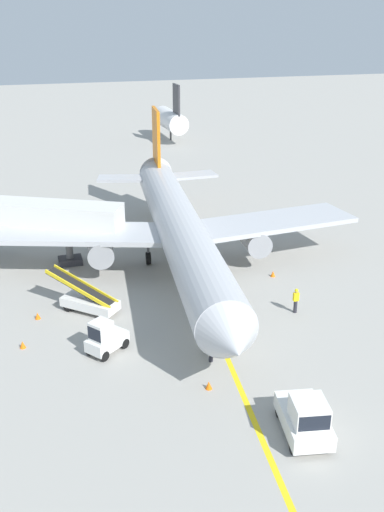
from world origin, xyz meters
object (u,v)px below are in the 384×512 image
Objects in this scene: airliner at (179,227)px; pushback_tug at (305,418)px; ground_crew_marshaller at (296,300)px; safety_cone_tail_area at (38,316)px; jet_bridge at (28,218)px; belt_loader_forward_hold at (88,300)px; baggage_tug_near_wing at (105,338)px; ground_crew_wing_walker at (211,347)px; safety_cone_nose_right at (23,345)px; safety_cone_wingtip_left at (64,272)px; safety_cone_nose_left at (209,385)px; safety_cone_wingtip_right at (273,274)px.

airliner reaches higher than pushback_tug.
airliner is 20.78× the size of ground_crew_marshaller.
pushback_tug is at bearing -114.51° from ground_crew_marshaller.
jet_bridge is at bearing 89.04° from safety_cone_tail_area.
ground_crew_marshaller is at bearing 65.49° from pushback_tug.
airliner is at bearing 120.77° from ground_crew_marshaller.
baggage_tug_near_wing is at bearing -87.48° from belt_loader_forward_hold.
safety_cone_nose_right is (-10.00, 4.55, -0.69)m from ground_crew_wing_walker.
ground_crew_marshaller is at bearing -59.23° from airliner.
safety_cone_tail_area is at bearing 165.98° from ground_crew_marshaller.
safety_cone_wingtip_left and safety_cone_tail_area have the same top height.
jet_bridge reaches higher than safety_cone_nose_right.
ground_crew_marshaller is 16.59m from safety_cone_tail_area.
safety_cone_nose_left is 14.93m from safety_cone_wingtip_right.
jet_bridge is 4.66× the size of baggage_tug_near_wing.
safety_cone_nose_left is 11.43m from safety_cone_nose_right.
pushback_tug is 8.84× the size of safety_cone_wingtip_right.
jet_bridge is 21.95m from safety_cone_nose_left.
baggage_tug_near_wing is 6.13× the size of safety_cone_nose_left.
baggage_tug_near_wing is 6.13× the size of safety_cone_wingtip_left.
safety_cone_tail_area is (-0.17, -9.90, -3.32)m from jet_bridge.
safety_cone_nose_right is at bearing 142.48° from safety_cone_nose_left.
belt_loader_forward_hold is 13.87m from safety_cone_wingtip_right.
ground_crew_wing_walker reaches higher than safety_cone_nose_left.
baggage_tug_near_wing is (3.35, -15.14, -2.62)m from jet_bridge.
safety_cone_wingtip_right is at bearing 26.71° from baggage_tug_near_wing.
safety_cone_tail_area is (-17.06, -1.58, 0.00)m from safety_cone_wingtip_right.
safety_cone_nose_left and safety_cone_tail_area have the same top height.
safety_cone_wingtip_left is (-8.53, 1.55, -3.20)m from airliner.
safety_cone_wingtip_left is at bearing 96.18° from baggage_tug_near_wing.
airliner is at bearing 79.79° from safety_cone_nose_left.
ground_crew_wing_walker is 11.01m from safety_cone_nose_right.
jet_bridge is (-10.61, 5.00, 0.12)m from airliner.
pushback_tug is 0.86× the size of belt_loader_forward_hold.
baggage_tug_near_wing reaches higher than safety_cone_nose_right.
airliner reaches higher than safety_cone_wingtip_left.
jet_bridge is 20.04m from ground_crew_wing_walker.
jet_bridge is 19.12m from safety_cone_wingtip_right.
belt_loader_forward_hold is 13.45m from ground_crew_marshaller.
ground_crew_marshaller is (12.81, -4.12, 0.13)m from belt_loader_forward_hold.
airliner is 20.78× the size of ground_crew_wing_walker.
ground_crew_wing_walker is 3.86× the size of safety_cone_wingtip_left.
pushback_tug reaches higher than safety_cone_wingtip_left.
belt_loader_forward_hold is at bearing 92.52° from baggage_tug_near_wing.
baggage_tug_near_wing is at bearing 153.92° from ground_crew_wing_walker.
baggage_tug_near_wing is (-7.27, -10.14, -2.49)m from airliner.
baggage_tug_near_wing is at bearing -153.29° from safety_cone_wingtip_right.
pushback_tug is 8.84× the size of safety_cone_nose_left.
airliner reaches higher than safety_cone_tail_area.
pushback_tug is 16.83m from safety_cone_nose_right.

